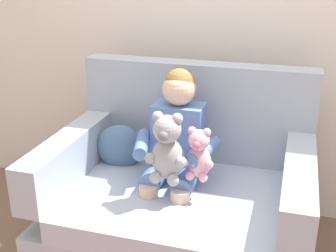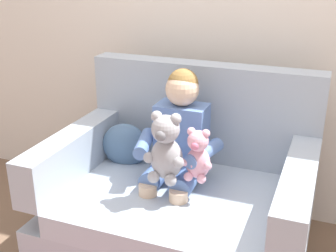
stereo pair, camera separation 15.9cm
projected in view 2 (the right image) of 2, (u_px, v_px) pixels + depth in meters
The scene contains 6 objects.
back_wall at pixel (222, 0), 2.52m from camera, with size 6.00×0.10×2.60m, color silver.
armchair at pixel (181, 205), 2.31m from camera, with size 1.29×0.95×0.99m.
seated_child at pixel (177, 143), 2.22m from camera, with size 0.45×0.39×0.82m.
plush_pink at pixel (198, 156), 2.04m from camera, with size 0.15×0.12×0.26m.
plush_grey at pixel (166, 149), 2.02m from camera, with size 0.20×0.16×0.34m.
throw_pillow at pixel (125, 145), 2.47m from camera, with size 0.26×0.12×0.26m, color slate.
Camera 2 is at (0.66, -1.84, 1.54)m, focal length 46.82 mm.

